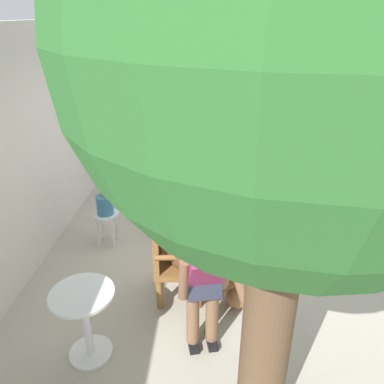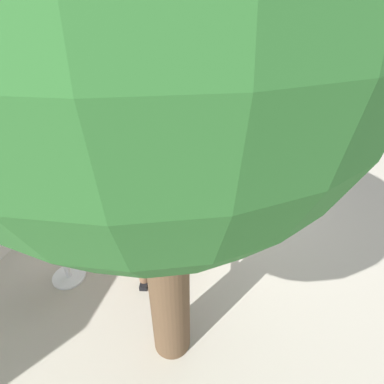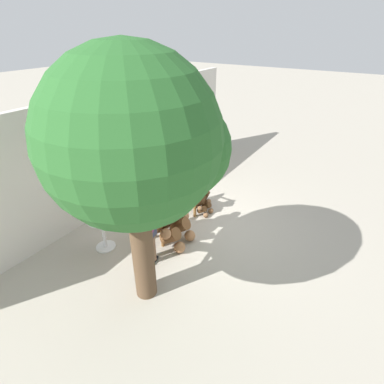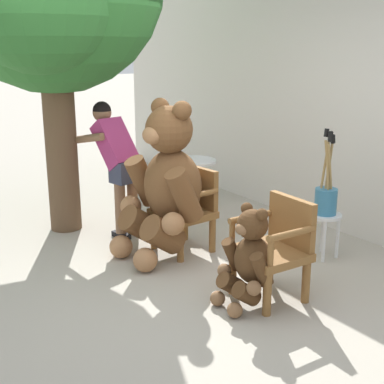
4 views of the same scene
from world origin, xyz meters
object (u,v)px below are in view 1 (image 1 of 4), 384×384
white_stool (107,220)px  round_side_table (85,317)px  wooden_chair_right (183,203)px  teddy_bear_large (198,235)px  wooden_chair_left (174,259)px  teddy_bear_small (204,206)px  patio_tree (308,51)px  person_visitor (206,279)px  brush_bucket (104,200)px

white_stool → round_side_table: bearing=-170.2°
wooden_chair_right → teddy_bear_large: size_ratio=0.54×
wooden_chair_left → teddy_bear_small: bearing=-12.2°
teddy_bear_small → wooden_chair_left: bearing=167.8°
teddy_bear_large → round_side_table: bearing=133.2°
wooden_chair_right → patio_tree: patio_tree is taller
wooden_chair_left → patio_tree: size_ratio=0.22×
wooden_chair_left → teddy_bear_large: size_ratio=0.54×
wooden_chair_right → teddy_bear_small: same height
wooden_chair_right → patio_tree: size_ratio=0.22×
person_visitor → brush_bucket: (1.81, 1.38, -0.23)m
round_side_table → teddy_bear_large: bearing=-46.8°
brush_bucket → round_side_table: size_ratio=1.19×
wooden_chair_right → teddy_bear_large: (-1.32, -0.27, 0.31)m
teddy_bear_small → wooden_chair_right: bearing=89.2°
teddy_bear_large → brush_bucket: size_ratio=1.86×
wooden_chair_left → patio_tree: (-1.24, -0.87, 2.24)m
brush_bucket → patio_tree: size_ratio=0.21×
wooden_chair_right → person_visitor: bearing=-170.3°
round_side_table → patio_tree: size_ratio=0.18×
wooden_chair_right → patio_tree: 3.52m
wooden_chair_left → teddy_bear_small: (1.33, -0.29, -0.04)m
wooden_chair_left → brush_bucket: brush_bucket is taller
person_visitor → wooden_chair_right: bearing=9.7°
round_side_table → wooden_chair_left: bearing=-37.9°
wooden_chair_right → teddy_bear_small: 0.29m
teddy_bear_large → patio_tree: size_ratio=0.40×
teddy_bear_large → patio_tree: (-1.26, -0.61, 1.92)m
patio_tree → wooden_chair_right: bearing=18.8°
wooden_chair_right → white_stool: wooden_chair_right is taller
teddy_bear_large → teddy_bear_small: bearing=-0.9°
person_visitor → white_stool: size_ratio=3.23×
teddy_bear_large → teddy_bear_small: teddy_bear_large is taller
person_visitor → brush_bucket: size_ratio=1.74×
wooden_chair_left → teddy_bear_large: teddy_bear_large is taller
wooden_chair_left → person_visitor: bearing=-156.3°
teddy_bear_large → round_side_table: size_ratio=2.20×
teddy_bear_large → teddy_bear_small: (1.31, -0.02, -0.36)m
wooden_chair_right → brush_bucket: size_ratio=1.01×
wooden_chair_right → teddy_bear_small: size_ratio=1.00×
brush_bucket → patio_tree: bearing=-139.5°
wooden_chair_left → round_side_table: size_ratio=1.19×
wooden_chair_right → round_side_table: 2.32m
wooden_chair_right → patio_tree: (-2.57, -0.87, 2.24)m
person_visitor → brush_bucket: bearing=37.3°
person_visitor → round_side_table: 1.15m
person_visitor → round_side_table: bearing=92.2°
wooden_chair_right → teddy_bear_large: teddy_bear_large is taller
teddy_bear_small → white_stool: 1.35m
teddy_bear_large → white_stool: 1.65m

